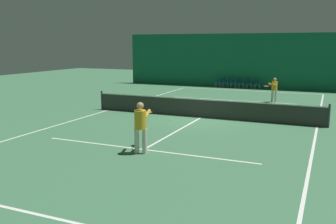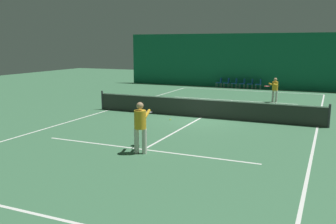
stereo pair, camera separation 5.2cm
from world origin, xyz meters
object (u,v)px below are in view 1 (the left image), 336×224
at_px(courtside_chair_0, 219,82).
at_px(courtside_chair_1, 227,82).
at_px(player_near, 141,124).
at_px(courtside_chair_4, 250,83).
at_px(courtside_chair_5, 258,83).
at_px(tennis_ball, 170,120).
at_px(courtside_chair_3, 242,83).
at_px(tennis_net, 201,108).
at_px(player_far, 274,88).
at_px(courtside_chair_2, 234,82).

relative_size(courtside_chair_0, courtside_chair_1, 1.00).
xyz_separation_m(player_near, courtside_chair_0, (-2.97, 20.10, -0.55)).
bearing_deg(courtside_chair_1, courtside_chair_4, 90.00).
bearing_deg(player_near, courtside_chair_5, -12.35).
xyz_separation_m(player_near, courtside_chair_1, (-2.30, 20.10, -0.55)).
bearing_deg(tennis_ball, courtside_chair_3, 88.63).
xyz_separation_m(courtside_chair_0, courtside_chair_4, (2.68, 0.00, 0.00)).
distance_m(tennis_net, courtside_chair_4, 13.28).
bearing_deg(tennis_ball, courtside_chair_5, 83.38).
bearing_deg(player_near, courtside_chair_1, -4.74).
xyz_separation_m(player_far, courtside_chair_1, (-4.82, 6.62, -0.43)).
height_order(courtside_chair_1, courtside_chair_5, same).
xyz_separation_m(tennis_net, player_far, (2.64, 6.67, 0.40)).
distance_m(courtside_chair_0, courtside_chair_3, 2.01).
bearing_deg(courtside_chair_4, tennis_net, 0.75).
distance_m(courtside_chair_0, courtside_chair_5, 3.35).
height_order(courtside_chair_0, courtside_chair_2, same).
relative_size(courtside_chair_2, courtside_chair_4, 1.00).
bearing_deg(player_far, courtside_chair_1, -120.34).
relative_size(courtside_chair_0, courtside_chair_2, 1.00).
xyz_separation_m(courtside_chair_3, tennis_ball, (-0.35, -14.56, -0.45)).
height_order(courtside_chair_2, courtside_chair_3, same).
height_order(courtside_chair_3, courtside_chair_4, same).
height_order(player_far, tennis_ball, player_far).
height_order(player_far, courtside_chair_1, player_far).
bearing_deg(courtside_chair_1, courtside_chair_3, 90.00).
bearing_deg(courtside_chair_1, courtside_chair_0, -90.00).
xyz_separation_m(player_near, courtside_chair_5, (0.38, 20.10, -0.55)).
xyz_separation_m(courtside_chair_0, courtside_chair_1, (0.67, 0.00, 0.00)).
distance_m(courtside_chair_2, courtside_chair_3, 0.67).
height_order(player_near, courtside_chair_3, player_near).
xyz_separation_m(player_far, courtside_chair_5, (-2.14, 6.62, -0.43)).
bearing_deg(courtside_chair_2, courtside_chair_1, -90.00).
xyz_separation_m(player_near, courtside_chair_2, (-1.63, 20.10, -0.55)).
xyz_separation_m(courtside_chair_1, courtside_chair_5, (2.68, 0.00, 0.00)).
relative_size(courtside_chair_3, courtside_chair_4, 1.00).
bearing_deg(player_far, tennis_net, 1.98).
bearing_deg(tennis_net, tennis_ball, -133.14).
xyz_separation_m(player_near, courtside_chair_3, (-0.96, 20.10, -0.55)).
xyz_separation_m(courtside_chair_3, courtside_chair_5, (1.34, 0.00, 0.00)).
bearing_deg(tennis_ball, courtside_chair_4, 86.00).
xyz_separation_m(courtside_chair_1, courtside_chair_3, (1.34, 0.00, 0.00)).
distance_m(player_far, courtside_chair_0, 8.61).
bearing_deg(courtside_chair_5, courtside_chair_1, -90.00).
distance_m(player_far, courtside_chair_4, 7.20).
xyz_separation_m(courtside_chair_2, tennis_ball, (0.32, -14.56, -0.45)).
height_order(player_near, player_far, player_near).
bearing_deg(tennis_net, courtside_chair_2, 96.50).
bearing_deg(courtside_chair_3, tennis_net, 3.63).
bearing_deg(tennis_ball, courtside_chair_0, 96.51).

